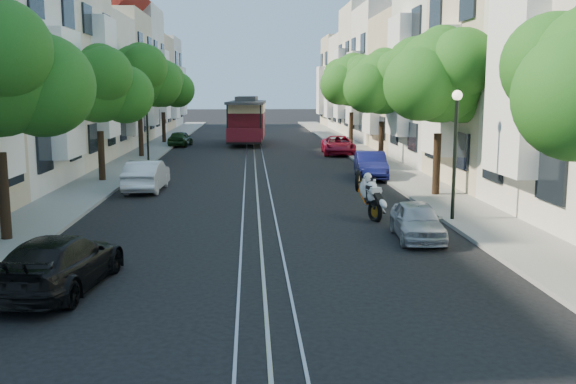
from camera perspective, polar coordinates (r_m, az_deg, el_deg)
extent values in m
plane|color=black|center=(44.40, -3.02, 3.52)|extent=(200.00, 200.00, 0.00)
cube|color=gray|center=(45.03, 6.26, 3.64)|extent=(2.50, 80.00, 0.12)
cube|color=gray|center=(44.94, -12.33, 3.47)|extent=(2.50, 80.00, 0.12)
cube|color=gray|center=(44.40, -3.74, 3.53)|extent=(0.06, 80.00, 0.02)
cube|color=gray|center=(44.40, -3.02, 3.54)|extent=(0.06, 80.00, 0.02)
cube|color=gray|center=(44.40, -2.31, 3.54)|extent=(0.06, 80.00, 0.02)
cube|color=tan|center=(44.40, -3.02, 3.53)|extent=(0.08, 80.00, 0.01)
cube|color=white|center=(21.90, 19.66, 9.41)|extent=(0.90, 3.04, 6.05)
cube|color=beige|center=(30.76, 20.45, 9.84)|extent=(7.00, 8.00, 10.00)
cube|color=white|center=(29.44, 13.50, 8.65)|extent=(0.90, 3.04, 5.50)
cube|color=silver|center=(38.25, 15.64, 11.31)|extent=(7.00, 8.00, 12.00)
cube|color=white|center=(37.18, 9.95, 10.10)|extent=(0.90, 3.04, 6.60)
cube|color=#C6B28C|center=(45.86, 12.29, 9.14)|extent=(7.00, 8.00, 9.00)
cube|color=white|center=(45.00, 7.55, 8.36)|extent=(0.90, 3.04, 4.95)
cube|color=white|center=(53.62, 10.00, 9.97)|extent=(7.00, 8.00, 10.50)
cube|color=white|center=(52.87, 5.91, 9.17)|extent=(0.90, 3.04, 5.78)
cube|color=beige|center=(61.45, 8.27, 10.35)|extent=(7.00, 8.00, 11.50)
cube|color=white|center=(60.79, 4.69, 9.56)|extent=(0.90, 3.04, 6.32)
cube|color=silver|center=(69.29, 6.91, 9.40)|extent=(7.00, 8.00, 9.50)
cube|color=white|center=(68.71, 3.74, 8.82)|extent=(0.90, 3.04, 5.23)
cube|color=beige|center=(77.18, 5.84, 9.57)|extent=(7.00, 8.00, 10.00)
cube|color=white|center=(76.66, 2.99, 9.01)|extent=(0.90, 3.04, 5.50)
cube|color=white|center=(29.28, -19.30, 8.23)|extent=(0.90, 3.04, 5.39)
cube|color=beige|center=(38.07, -21.73, 10.84)|extent=(7.00, 8.00, 11.76)
cube|color=white|center=(37.05, -15.97, 9.74)|extent=(0.90, 3.04, 6.47)
cube|color=silver|center=(45.72, -18.47, 8.77)|extent=(7.00, 8.00, 8.82)
cube|color=white|center=(44.90, -13.69, 8.08)|extent=(0.90, 3.04, 4.85)
cube|color=beige|center=(53.50, -16.29, 9.64)|extent=(7.00, 8.00, 10.29)
cube|color=white|center=(52.79, -12.17, 8.92)|extent=(0.90, 3.04, 5.66)
cube|color=silver|center=(61.33, -14.64, 10.05)|extent=(7.00, 8.00, 11.27)
cube|color=white|center=(60.71, -11.04, 9.34)|extent=(0.90, 3.04, 6.20)
cube|color=#C6B28C|center=(69.19, -13.32, 9.15)|extent=(7.00, 8.00, 9.31)
cube|color=white|center=(68.65, -10.14, 8.63)|extent=(0.90, 3.04, 5.12)
cube|color=white|center=(77.09, -12.31, 9.33)|extent=(7.00, 8.00, 9.80)
cube|color=white|center=(76.60, -9.44, 8.84)|extent=(0.90, 3.04, 5.39)
cylinder|color=black|center=(26.44, 13.07, 2.44)|extent=(0.30, 0.30, 2.45)
sphere|color=#1E4E13|center=(26.28, 13.34, 9.97)|extent=(3.64, 3.64, 3.64)
sphere|color=#1E4E13|center=(27.08, 15.26, 9.01)|extent=(2.91, 2.91, 2.91)
sphere|color=#1E4E13|center=(25.35, 11.69, 9.39)|extent=(2.84, 2.84, 2.84)
sphere|color=#1E4E13|center=(26.44, 13.57, 11.91)|extent=(2.18, 2.18, 2.18)
cylinder|color=black|center=(37.07, 8.28, 4.38)|extent=(0.30, 0.30, 2.38)
sphere|color=#1E4E13|center=(36.96, 8.40, 9.58)|extent=(3.54, 3.54, 3.54)
sphere|color=#1E4E13|center=(37.68, 9.89, 8.93)|extent=(2.83, 2.83, 2.83)
sphere|color=#1E4E13|center=(36.08, 7.12, 9.15)|extent=(2.76, 2.76, 2.76)
sphere|color=#1E4E13|center=(37.09, 8.55, 10.97)|extent=(2.12, 2.12, 2.12)
cylinder|color=black|center=(47.87, 5.63, 5.55)|extent=(0.30, 0.30, 2.52)
sphere|color=#1E4E13|center=(47.78, 5.69, 9.82)|extent=(3.74, 3.74, 3.74)
sphere|color=#1E4E13|center=(48.45, 6.89, 9.32)|extent=(3.00, 3.00, 3.00)
sphere|color=#1E4E13|center=(46.95, 4.66, 9.49)|extent=(2.92, 2.92, 2.92)
sphere|color=#1E4E13|center=(47.92, 5.81, 10.90)|extent=(2.25, 2.25, 2.25)
cylinder|color=black|center=(19.68, -23.94, -0.32)|extent=(0.30, 0.30, 2.45)
sphere|color=#1E4E13|center=(19.57, -20.96, 8.83)|extent=(2.91, 2.91, 2.91)
cylinder|color=black|center=(31.12, -16.25, 3.12)|extent=(0.30, 0.30, 2.27)
sphere|color=#1E4E13|center=(30.97, -16.52, 9.05)|extent=(3.38, 3.38, 3.38)
sphere|color=#1E4E13|center=(31.24, -14.29, 8.41)|extent=(2.70, 2.70, 2.70)
sphere|color=#1E4E13|center=(30.52, -18.55, 8.40)|extent=(2.64, 2.64, 2.64)
sphere|color=#1E4E13|center=(31.07, -16.37, 10.72)|extent=(2.03, 2.03, 2.03)
cylinder|color=black|center=(41.86, -12.95, 4.94)|extent=(0.30, 0.30, 2.62)
sphere|color=#1E4E13|center=(41.78, -13.13, 10.02)|extent=(3.90, 3.90, 3.90)
sphere|color=#1E4E13|center=(42.10, -11.50, 9.52)|extent=(3.12, 3.12, 3.12)
sphere|color=#1E4E13|center=(41.25, -14.60, 9.56)|extent=(3.04, 3.04, 3.04)
sphere|color=#1E4E13|center=(41.89, -13.02, 11.25)|extent=(2.34, 2.34, 2.34)
cylinder|color=black|center=(52.73, -10.99, 5.68)|extent=(0.30, 0.30, 2.38)
sphere|color=#1E4E13|center=(52.65, -11.10, 9.34)|extent=(3.54, 3.54, 3.54)
sphere|color=#1E4E13|center=(53.01, -9.82, 8.94)|extent=(2.83, 2.83, 2.83)
sphere|color=#1E4E13|center=(52.09, -12.24, 8.98)|extent=(2.76, 2.76, 2.76)
sphere|color=#1E4E13|center=(52.75, -11.00, 10.32)|extent=(2.12, 2.12, 2.12)
cylinder|color=black|center=(21.35, 14.60, 2.94)|extent=(0.12, 0.12, 4.00)
sphere|color=#FFF2CC|center=(21.23, 14.81, 8.31)|extent=(0.32, 0.32, 0.32)
cylinder|color=black|center=(38.72, -12.40, 5.66)|extent=(0.12, 0.12, 4.00)
sphere|color=#FFF2CC|center=(38.66, -12.50, 8.62)|extent=(0.32, 0.32, 0.32)
torus|color=black|center=(21.37, 7.75, -1.73)|extent=(0.41, 0.79, 0.79)
torus|color=black|center=(22.21, 6.25, 0.98)|extent=(0.35, 0.77, 0.76)
ellipsoid|color=silver|center=(21.69, 7.10, 0.06)|extent=(0.80, 1.16, 0.99)
ellipsoid|color=silver|center=(21.42, 7.50, 0.39)|extent=(0.57, 0.68, 0.55)
cube|color=black|center=(21.12, 8.04, -0.49)|extent=(0.39, 0.57, 0.43)
cube|color=silver|center=(21.40, 7.53, 0.22)|extent=(0.52, 0.65, 0.22)
sphere|color=black|center=(21.68, 7.07, 0.54)|extent=(0.28, 0.28, 0.28)
cube|color=black|center=(51.51, -3.64, 4.85)|extent=(3.03, 9.06, 0.34)
cube|color=#520D17|center=(51.43, -3.66, 6.34)|extent=(2.97, 5.72, 2.68)
cube|color=beige|center=(51.39, -3.67, 7.46)|extent=(3.02, 5.78, 0.67)
cube|color=#2D2D30|center=(51.38, -3.68, 7.96)|extent=(3.25, 9.07, 0.20)
cube|color=#2D2D30|center=(51.37, -3.68, 8.27)|extent=(1.82, 5.10, 0.39)
imported|color=#A4A7B0|center=(18.95, 11.41, -2.51)|extent=(1.51, 3.28, 1.09)
imported|color=#0D1043|center=(31.59, 7.36, 2.39)|extent=(1.73, 4.07, 1.31)
imported|color=maroon|center=(43.01, 4.49, 4.17)|extent=(2.30, 4.60, 1.25)
imported|color=black|center=(14.74, -19.63, -5.94)|extent=(2.26, 4.40, 1.22)
imported|color=silver|center=(28.14, -12.46, 1.45)|extent=(1.51, 4.04, 1.32)
imported|color=black|center=(49.78, -9.55, 4.70)|extent=(1.78, 3.63, 1.19)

